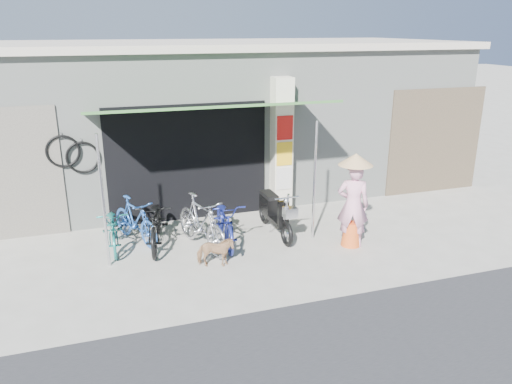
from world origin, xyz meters
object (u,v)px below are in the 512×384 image
object	(u,v)px
bike_navy	(225,221)
bike_black	(156,222)
bike_silver	(201,223)
bike_teal	(113,228)
street_dog	(215,252)
moped	(274,213)
nun	(353,201)
bike_blue	(135,220)

from	to	relation	value
bike_navy	bike_black	bearing A→B (deg)	172.83
bike_black	bike_silver	size ratio (longest dim) A/B	1.04
bike_navy	bike_teal	bearing A→B (deg)	173.38
street_dog	moped	distance (m)	1.85
bike_teal	bike_black	world-z (taller)	bike_black
street_dog	nun	bearing A→B (deg)	-73.51
bike_navy	nun	world-z (taller)	nun
bike_teal	moped	bearing A→B (deg)	-4.46
bike_navy	street_dog	bearing A→B (deg)	-109.55
bike_blue	nun	bearing A→B (deg)	-46.47
bike_blue	moped	xyz separation A→B (m)	(2.70, -0.43, -0.00)
bike_blue	street_dog	distance (m)	1.95
bike_blue	street_dog	bearing A→B (deg)	-77.63
street_dog	moped	size ratio (longest dim) A/B	0.38
street_dog	nun	size ratio (longest dim) A/B	0.36
bike_black	nun	distance (m)	3.74
bike_black	street_dog	xyz separation A→B (m)	(0.85, -1.21, -0.20)
street_dog	bike_silver	bearing A→B (deg)	19.45
bike_teal	bike_silver	bearing A→B (deg)	-18.44
bike_silver	bike_navy	bearing A→B (deg)	-4.54
bike_blue	bike_navy	xyz separation A→B (m)	(1.65, -0.58, 0.01)
moped	nun	xyz separation A→B (m)	(1.21, -1.00, 0.45)
bike_blue	bike_silver	distance (m)	1.35
bike_blue	bike_navy	bearing A→B (deg)	-45.89
bike_blue	bike_black	bearing A→B (deg)	-66.32
moped	nun	size ratio (longest dim) A/B	0.96
bike_black	nun	xyz separation A→B (m)	(3.54, -1.12, 0.42)
bike_teal	bike_blue	world-z (taller)	bike_blue
nun	bike_black	bearing A→B (deg)	8.98
bike_teal	bike_navy	bearing A→B (deg)	-11.13
bike_blue	bike_silver	size ratio (longest dim) A/B	0.86
bike_teal	bike_silver	xyz separation A→B (m)	(1.57, -0.54, 0.11)
bike_teal	nun	distance (m)	4.54
bike_black	bike_navy	size ratio (longest dim) A/B	1.05
bike_teal	bike_black	distance (m)	0.80
nun	bike_navy	bearing A→B (deg)	6.06
bike_silver	street_dog	size ratio (longest dim) A/B	2.64
bike_navy	street_dog	world-z (taller)	bike_navy
moped	bike_blue	bearing A→B (deg)	169.47
bike_teal	bike_navy	world-z (taller)	bike_navy
bike_black	bike_silver	world-z (taller)	bike_silver
nun	street_dog	bearing A→B (deg)	28.46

